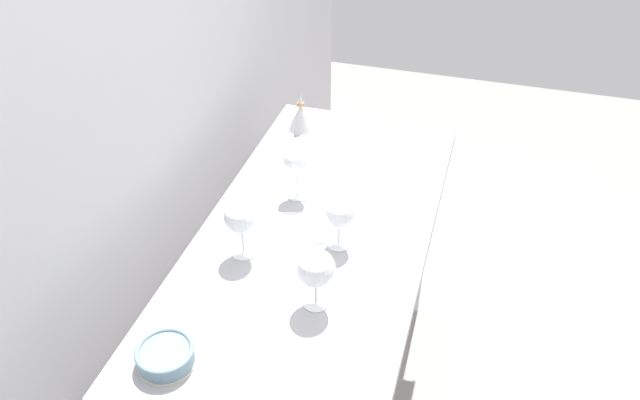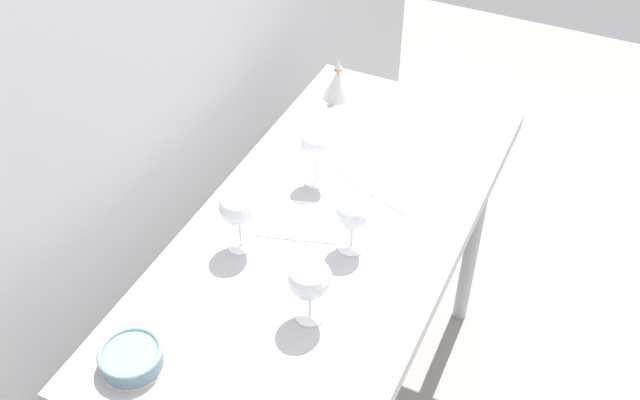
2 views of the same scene
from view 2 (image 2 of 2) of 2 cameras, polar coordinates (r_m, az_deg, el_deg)
The scene contains 10 objects.
back_wall at distance 1.90m, azimuth -13.31°, elevation 11.30°, with size 3.80×0.04×2.60m, color silver.
steel_counter at distance 2.00m, azimuth 0.57°, elevation -4.21°, with size 1.40×0.65×0.90m.
wine_glass_near_center at distance 1.80m, azimuth 2.42°, elevation -1.07°, with size 0.08×0.08×0.15m.
wine_glass_far_left at distance 1.80m, azimuth -6.14°, elevation -0.63°, with size 0.09×0.09×0.17m.
wine_glass_far_right at distance 1.98m, azimuth -0.29°, elevation 4.16°, with size 0.08×0.08×0.17m.
wine_glass_near_left at distance 1.63m, azimuth -0.79°, elevation -5.97°, with size 0.10×0.10×0.17m.
tasting_sheet_upper at distance 2.07m, azimuth 5.01°, elevation 1.63°, with size 0.16×0.28×0.00m, color white.
tasting_sheet_lower at distance 1.94m, azimuth -1.35°, elevation -1.54°, with size 0.14×0.25×0.00m, color white.
tasting_bowl at distance 1.67m, azimuth -13.88°, elevation -11.33°, with size 0.14×0.14×0.05m.
decanter_funnel at distance 2.35m, azimuth 1.33°, elevation 8.68°, with size 0.10×0.10×0.14m.
Camera 2 is at (-1.27, -0.58, 2.22)m, focal length 42.94 mm.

